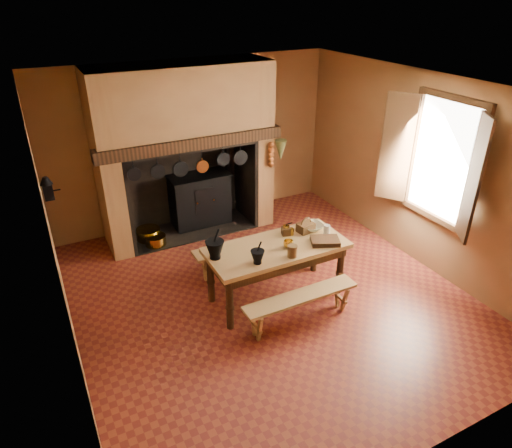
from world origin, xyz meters
The scene contains 28 objects.
floor centered at (0.00, 0.00, 0.00)m, with size 5.50×5.50×0.00m, color maroon.
ceiling centered at (0.00, 0.00, 2.80)m, with size 5.50×5.50×0.00m, color silver.
back_wall centered at (0.00, 2.75, 1.40)m, with size 5.00×0.02×2.80m, color olive.
wall_left centered at (-2.50, 0.00, 1.40)m, with size 0.02×5.50×2.80m, color olive.
wall_right centered at (2.50, 0.00, 1.40)m, with size 0.02×5.50×2.80m, color olive.
wall_front centered at (0.00, -2.75, 1.40)m, with size 5.00×0.02×2.80m, color olive.
chimney_breast centered at (-0.30, 2.31, 1.81)m, with size 2.95×0.96×2.80m.
iron_range centered at (-0.04, 2.45, 0.48)m, with size 1.12×0.55×1.60m.
hearth_pans centered at (-1.05, 2.22, 0.09)m, with size 0.51×0.62×0.20m.
hanging_pans centered at (-0.34, 1.81, 1.36)m, with size 1.92×0.29×0.27m.
onion_string centered at (1.00, 1.79, 1.33)m, with size 0.12×0.10×0.46m, color #AF4D20, non-canonical shape.
herb_bunch centered at (1.18, 1.79, 1.38)m, with size 0.20×0.20×0.35m, color #545B2B.
window centered at (2.35, -0.40, 1.70)m, with size 0.39×1.75×1.76m.
wall_coffee_mill centered at (-2.42, 1.55, 1.52)m, with size 0.23×0.16×0.31m.
work_table centered at (0.08, -0.05, 0.68)m, with size 1.86×0.82×0.80m.
bench_front centered at (0.08, -0.68, 0.32)m, with size 1.53×0.27×0.43m.
bench_back centered at (0.08, 0.68, 0.37)m, with size 1.77×0.31×0.50m.
mortar_large centered at (-0.74, 0.04, 0.94)m, with size 0.24×0.24×0.40m.
mortar_small centered at (-0.33, -0.30, 0.90)m, with size 0.17×0.17×0.30m.
coffee_grinder centered at (0.34, 0.16, 0.87)m, with size 0.16×0.14×0.17m.
brass_mug_a centered at (-0.30, -0.27, 0.85)m, with size 0.08×0.08×0.09m, color #AF8828.
brass_mug_b centered at (0.40, 0.12, 0.85)m, with size 0.08×0.08×0.09m, color #AF8828.
mixing_bowl centered at (0.74, 0.12, 0.84)m, with size 0.31×0.31×0.08m, color #BBB790.
stoneware_crock centered at (0.13, -0.37, 0.88)m, with size 0.13×0.13×0.16m, color brown.
glass_jar centered at (0.82, -0.11, 0.88)m, with size 0.09×0.09×0.15m, color beige.
wicker_basket centered at (0.63, 0.11, 0.87)m, with size 0.25×0.19×0.22m.
wooden_tray centered at (0.68, -0.28, 0.84)m, with size 0.37×0.26×0.06m, color #331F10.
brass_cup centered at (0.20, -0.16, 0.86)m, with size 0.13×0.13×0.10m, color #AF8828.
Camera 1 is at (-2.49, -4.48, 3.82)m, focal length 32.00 mm.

